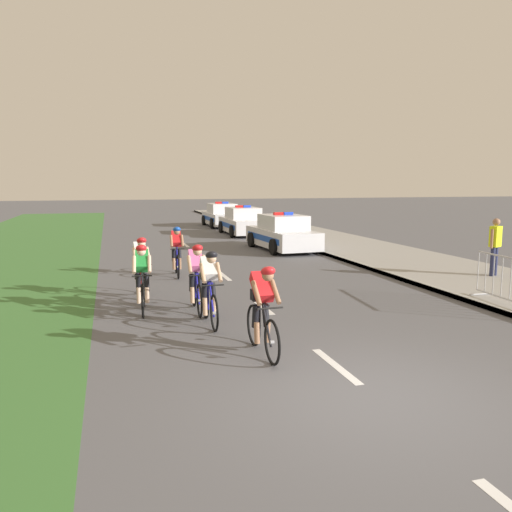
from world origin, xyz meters
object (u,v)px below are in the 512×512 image
(cyclist_sixth, at_px, (177,250))
(spectator_closest, at_px, (495,243))
(cyclist_third, at_px, (196,277))
(police_car_third, at_px, (222,216))
(cyclist_second, at_px, (210,286))
(cyclist_fourth, at_px, (142,277))
(police_car_nearest, at_px, (282,234))
(police_car_second, at_px, (243,222))
(crowd_barrier_front, at_px, (510,282))
(cyclist_fifth, at_px, (141,266))
(cyclist_lead, at_px, (263,308))

(cyclist_sixth, relative_size, spectator_closest, 1.03)
(cyclist_third, height_order, police_car_third, police_car_third)
(spectator_closest, bearing_deg, cyclist_third, -171.55)
(cyclist_second, xyz_separation_m, cyclist_third, (-0.08, 1.10, 0.00))
(cyclist_third, relative_size, police_car_third, 0.39)
(cyclist_second, relative_size, cyclist_fourth, 1.00)
(police_car_nearest, bearing_deg, cyclist_fourth, -124.97)
(police_car_second, xyz_separation_m, spectator_closest, (3.76, -14.61, 0.40))
(cyclist_second, distance_m, cyclist_fourth, 1.85)
(cyclist_fourth, xyz_separation_m, crowd_barrier_front, (7.81, -2.09, -0.14))
(police_car_nearest, bearing_deg, police_car_third, 90.00)
(cyclist_fourth, height_order, police_car_third, police_car_third)
(cyclist_fifth, height_order, police_car_second, police_car_second)
(police_car_third, bearing_deg, cyclist_lead, -100.71)
(cyclist_lead, bearing_deg, spectator_closest, 27.91)
(cyclist_lead, distance_m, spectator_closest, 9.49)
(cyclist_third, height_order, crowd_barrier_front, cyclist_third)
(cyclist_lead, xyz_separation_m, spectator_closest, (8.38, 4.44, 0.30))
(police_car_third, bearing_deg, police_car_nearest, -90.00)
(cyclist_lead, distance_m, cyclist_fifth, 5.14)
(cyclist_fifth, relative_size, crowd_barrier_front, 0.74)
(police_car_second, bearing_deg, police_car_nearest, -89.99)
(cyclist_sixth, bearing_deg, cyclist_fourth, -107.05)
(police_car_second, bearing_deg, cyclist_fourth, -112.01)
(crowd_barrier_front, relative_size, spectator_closest, 1.38)
(cyclist_lead, xyz_separation_m, cyclist_fifth, (-1.65, 4.87, 0.00))
(police_car_second, relative_size, crowd_barrier_front, 1.90)
(cyclist_lead, relative_size, crowd_barrier_front, 0.74)
(cyclist_fifth, bearing_deg, cyclist_sixth, 65.73)
(cyclist_second, distance_m, police_car_third, 23.00)
(cyclist_fifth, xyz_separation_m, police_car_nearest, (6.27, 7.58, -0.11))
(cyclist_second, xyz_separation_m, cyclist_sixth, (0.07, 5.57, 0.00))
(police_car_second, distance_m, police_car_third, 5.38)
(cyclist_third, relative_size, cyclist_fifth, 1.00)
(spectator_closest, bearing_deg, police_car_third, 100.65)
(cyclist_sixth, bearing_deg, spectator_closest, -19.58)
(cyclist_fifth, distance_m, police_car_third, 20.55)
(cyclist_second, xyz_separation_m, crowd_barrier_front, (6.59, -0.70, -0.14))
(crowd_barrier_front, bearing_deg, cyclist_third, 164.88)
(cyclist_sixth, relative_size, police_car_second, 0.39)
(police_car_third, bearing_deg, police_car_second, -90.00)
(spectator_closest, bearing_deg, cyclist_sixth, 160.42)
(cyclist_third, distance_m, police_car_third, 21.95)
(cyclist_lead, bearing_deg, cyclist_fourth, 116.63)
(cyclist_fourth, distance_m, crowd_barrier_front, 8.08)
(cyclist_fourth, height_order, police_car_nearest, police_car_nearest)
(police_car_third, bearing_deg, cyclist_third, -103.69)
(cyclist_lead, distance_m, cyclist_sixth, 7.58)
(cyclist_fifth, xyz_separation_m, police_car_third, (6.27, 19.57, -0.11))
(police_car_second, bearing_deg, crowd_barrier_front, -85.24)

